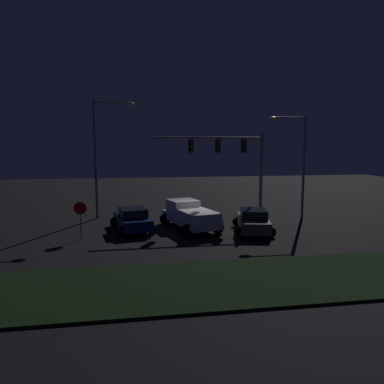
% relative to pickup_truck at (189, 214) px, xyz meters
% --- Properties ---
extents(ground_plane, '(80.00, 80.00, 0.00)m').
position_rel_pickup_truck_xyz_m(ground_plane, '(0.64, -0.28, -1.00)').
color(ground_plane, black).
extents(grass_median, '(22.36, 5.30, 0.10)m').
position_rel_pickup_truck_xyz_m(grass_median, '(0.64, -9.97, -0.95)').
color(grass_median, black).
rests_on(grass_median, ground_plane).
extents(pickup_truck, '(3.84, 5.74, 1.80)m').
position_rel_pickup_truck_xyz_m(pickup_truck, '(0.00, 0.00, 0.00)').
color(pickup_truck, silver).
rests_on(pickup_truck, ground_plane).
extents(car_sedan, '(3.11, 4.69, 1.51)m').
position_rel_pickup_truck_xyz_m(car_sedan, '(3.91, -1.68, -0.26)').
color(car_sedan, '#514C47').
rests_on(car_sedan, ground_plane).
extents(car_sedan_far, '(3.03, 4.67, 1.51)m').
position_rel_pickup_truck_xyz_m(car_sedan_far, '(-3.76, 0.06, -0.26)').
color(car_sedan_far, navy).
rests_on(car_sedan_far, ground_plane).
extents(traffic_signal_gantry, '(8.32, 0.56, 6.50)m').
position_rel_pickup_truck_xyz_m(traffic_signal_gantry, '(3.51, 2.57, 3.90)').
color(traffic_signal_gantry, slate).
rests_on(traffic_signal_gantry, ground_plane).
extents(street_lamp_left, '(3.05, 0.44, 8.88)m').
position_rel_pickup_truck_xyz_m(street_lamp_left, '(-5.80, 4.45, 4.57)').
color(street_lamp_left, slate).
rests_on(street_lamp_left, ground_plane).
extents(street_lamp_right, '(3.01, 0.44, 7.74)m').
position_rel_pickup_truck_xyz_m(street_lamp_right, '(8.44, 1.97, 3.95)').
color(street_lamp_right, slate).
rests_on(street_lamp_right, ground_plane).
extents(stop_sign, '(0.76, 0.08, 2.23)m').
position_rel_pickup_truck_xyz_m(stop_sign, '(-6.81, -1.61, 0.56)').
color(stop_sign, slate).
rests_on(stop_sign, ground_plane).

